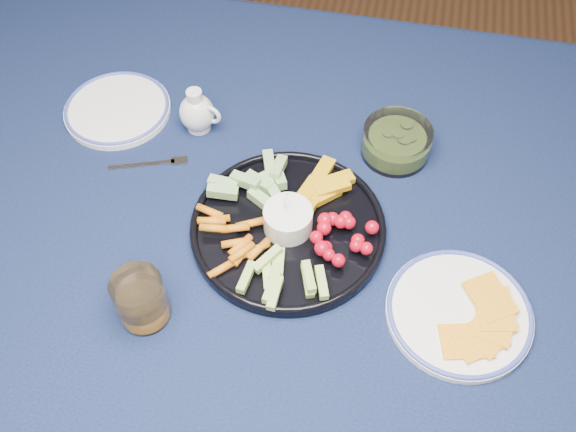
% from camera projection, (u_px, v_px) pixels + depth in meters
% --- Properties ---
extents(dining_table, '(1.67, 1.07, 0.75)m').
position_uv_depth(dining_table, '(244.00, 211.00, 1.24)').
color(dining_table, '#4F2F1A').
rests_on(dining_table, ground).
extents(crudite_platter, '(0.34, 0.34, 0.11)m').
position_uv_depth(crudite_platter, '(287.00, 225.00, 1.09)').
color(crudite_platter, black).
rests_on(crudite_platter, dining_table).
extents(creamer_pitcher, '(0.09, 0.07, 0.09)m').
position_uv_depth(creamer_pitcher, '(197.00, 113.00, 1.22)').
color(creamer_pitcher, white).
rests_on(creamer_pitcher, dining_table).
extents(pickle_bowl, '(0.13, 0.13, 0.06)m').
position_uv_depth(pickle_bowl, '(396.00, 143.00, 1.20)').
color(pickle_bowl, silver).
rests_on(pickle_bowl, dining_table).
extents(cheese_plate, '(0.23, 0.23, 0.03)m').
position_uv_depth(cheese_plate, '(459.00, 311.00, 1.00)').
color(cheese_plate, white).
rests_on(cheese_plate, dining_table).
extents(juice_tumbler, '(0.08, 0.08, 0.09)m').
position_uv_depth(juice_tumbler, '(141.00, 301.00, 0.98)').
color(juice_tumbler, silver).
rests_on(juice_tumbler, dining_table).
extents(fork_left, '(0.14, 0.06, 0.00)m').
position_uv_depth(fork_left, '(155.00, 164.00, 1.20)').
color(fork_left, silver).
rests_on(fork_left, dining_table).
extents(fork_right, '(0.13, 0.08, 0.00)m').
position_uv_depth(fork_right, '(460.00, 324.00, 1.00)').
color(fork_right, silver).
rests_on(fork_right, dining_table).
extents(side_plate_extra, '(0.21, 0.21, 0.02)m').
position_uv_depth(side_plate_extra, '(117.00, 109.00, 1.27)').
color(side_plate_extra, white).
rests_on(side_plate_extra, dining_table).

